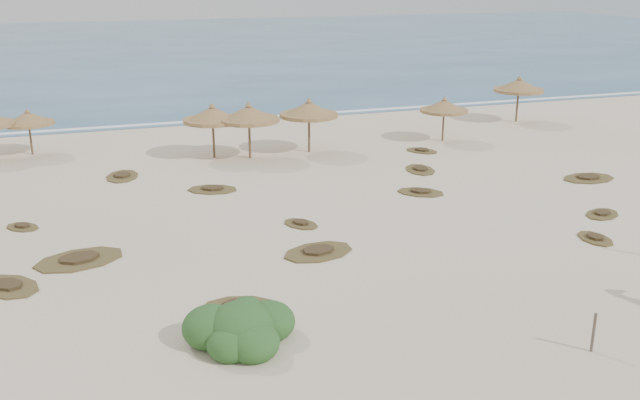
# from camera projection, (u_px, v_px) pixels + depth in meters

# --- Properties ---
(ground) EXTENTS (160.00, 160.00, 0.00)m
(ground) POSITION_uv_depth(u_px,v_px,m) (408.00, 266.00, 23.81)
(ground) COLOR beige
(ground) RESTS_ON ground
(ocean) EXTENTS (200.00, 100.00, 0.01)m
(ocean) POSITION_uv_depth(u_px,v_px,m) (156.00, 46.00, 91.39)
(ocean) COLOR #25516F
(ocean) RESTS_ON ground
(foam_line) EXTENTS (70.00, 0.60, 0.01)m
(foam_line) POSITION_uv_depth(u_px,v_px,m) (239.00, 119.00, 47.24)
(foam_line) COLOR white
(foam_line) RESTS_ON ground
(palapa_1) EXTENTS (3.15, 3.15, 2.48)m
(palapa_1) POSITION_uv_depth(u_px,v_px,m) (28.00, 119.00, 37.62)
(palapa_1) COLOR brown
(palapa_1) RESTS_ON ground
(palapa_2) EXTENTS (3.31, 3.31, 2.90)m
(palapa_2) POSITION_uv_depth(u_px,v_px,m) (212.00, 115.00, 36.89)
(palapa_2) COLOR brown
(palapa_2) RESTS_ON ground
(palapa_3) EXTENTS (4.12, 4.12, 2.99)m
(palapa_3) POSITION_uv_depth(u_px,v_px,m) (249.00, 115.00, 36.75)
(palapa_3) COLOR brown
(palapa_3) RESTS_ON ground
(palapa_4) EXTENTS (4.13, 4.13, 2.96)m
(palapa_4) POSITION_uv_depth(u_px,v_px,m) (309.00, 110.00, 38.04)
(palapa_4) COLOR brown
(palapa_4) RESTS_ON ground
(palapa_5) EXTENTS (3.39, 3.39, 2.58)m
(palapa_5) POSITION_uv_depth(u_px,v_px,m) (444.00, 106.00, 40.61)
(palapa_5) COLOR brown
(palapa_5) RESTS_ON ground
(palapa_6) EXTENTS (3.55, 3.55, 2.99)m
(palapa_6) POSITION_uv_depth(u_px,v_px,m) (519.00, 86.00, 45.67)
(palapa_6) COLOR brown
(palapa_6) RESTS_ON ground
(fence_post_near) EXTENTS (0.11, 0.11, 1.09)m
(fence_post_near) POSITION_uv_depth(u_px,v_px,m) (594.00, 332.00, 18.37)
(fence_post_near) COLOR brown
(fence_post_near) RESTS_ON ground
(bush) EXTENTS (3.04, 2.68, 1.36)m
(bush) POSITION_uv_depth(u_px,v_px,m) (241.00, 329.00, 18.77)
(bush) COLOR #346029
(bush) RESTS_ON ground
(scrub_0) EXTENTS (2.65, 2.80, 0.16)m
(scrub_0) POSITION_uv_depth(u_px,v_px,m) (8.00, 286.00, 22.21)
(scrub_0) COLOR brown
(scrub_0) RESTS_ON ground
(scrub_1) EXTENTS (3.46, 2.70, 0.16)m
(scrub_1) POSITION_uv_depth(u_px,v_px,m) (79.00, 259.00, 24.28)
(scrub_1) COLOR brown
(scrub_1) RESTS_ON ground
(scrub_2) EXTENTS (1.64, 1.86, 0.16)m
(scrub_2) POSITION_uv_depth(u_px,v_px,m) (301.00, 224.00, 27.66)
(scrub_2) COLOR brown
(scrub_2) RESTS_ON ground
(scrub_3) EXTENTS (2.48, 2.33, 0.16)m
(scrub_3) POSITION_uv_depth(u_px,v_px,m) (421.00, 192.00, 31.59)
(scrub_3) COLOR brown
(scrub_3) RESTS_ON ground
(scrub_4) EXTENTS (2.07, 1.81, 0.16)m
(scrub_4) POSITION_uv_depth(u_px,v_px,m) (602.00, 214.00, 28.76)
(scrub_4) COLOR brown
(scrub_4) RESTS_ON ground
(scrub_5) EXTENTS (2.71, 1.84, 0.16)m
(scrub_5) POSITION_uv_depth(u_px,v_px,m) (588.00, 178.00, 33.72)
(scrub_5) COLOR brown
(scrub_5) RESTS_ON ground
(scrub_6) EXTENTS (1.93, 2.55, 0.16)m
(scrub_6) POSITION_uv_depth(u_px,v_px,m) (122.00, 176.00, 34.03)
(scrub_6) COLOR brown
(scrub_6) RESTS_ON ground
(scrub_7) EXTENTS (1.68, 2.30, 0.16)m
(scrub_7) POSITION_uv_depth(u_px,v_px,m) (420.00, 169.00, 35.13)
(scrub_7) COLOR brown
(scrub_7) RESTS_ON ground
(scrub_9) EXTENTS (2.98, 2.31, 0.16)m
(scrub_9) POSITION_uv_depth(u_px,v_px,m) (318.00, 251.00, 24.94)
(scrub_9) COLOR brown
(scrub_9) RESTS_ON ground
(scrub_10) EXTENTS (2.00, 2.15, 0.16)m
(scrub_10) POSITION_uv_depth(u_px,v_px,m) (422.00, 151.00, 38.78)
(scrub_10) COLOR brown
(scrub_10) RESTS_ON ground
(scrub_11) EXTENTS (2.54, 1.99, 0.16)m
(scrub_11) POSITION_uv_depth(u_px,v_px,m) (240.00, 306.00, 20.88)
(scrub_11) COLOR brown
(scrub_11) RESTS_ON ground
(scrub_13) EXTENTS (2.61, 2.14, 0.16)m
(scrub_13) POSITION_uv_depth(u_px,v_px,m) (212.00, 189.00, 31.99)
(scrub_13) COLOR brown
(scrub_13) RESTS_ON ground
(scrub_14) EXTENTS (1.64, 1.66, 0.16)m
(scrub_14) POSITION_uv_depth(u_px,v_px,m) (22.00, 227.00, 27.33)
(scrub_14) COLOR brown
(scrub_14) RESTS_ON ground
(scrub_15) EXTENTS (1.20, 1.72, 0.16)m
(scrub_15) POSITION_uv_depth(u_px,v_px,m) (595.00, 238.00, 26.17)
(scrub_15) COLOR brown
(scrub_15) RESTS_ON ground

